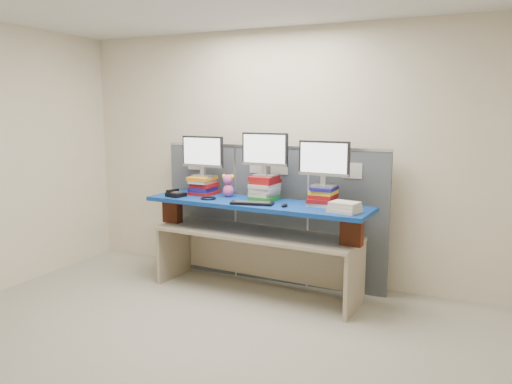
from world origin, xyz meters
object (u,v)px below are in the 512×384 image
at_px(desk, 256,244).
at_px(monitor_left, 203,154).
at_px(blue_board, 256,204).
at_px(desk_phone, 176,194).
at_px(keyboard, 252,203).
at_px(monitor_right, 324,161).
at_px(monitor_center, 265,152).

height_order(desk, monitor_left, monitor_left).
bearing_deg(blue_board, desk_phone, -170.98).
bearing_deg(keyboard, monitor_left, 145.64).
bearing_deg(desk, keyboard, -76.40).
distance_m(monitor_right, keyboard, 0.82).
distance_m(blue_board, monitor_right, 0.84).
bearing_deg(desk_phone, keyboard, 9.53).
height_order(monitor_center, desk_phone, monitor_center).
relative_size(monitor_left, monitor_right, 1.00).
distance_m(desk, blue_board, 0.43).
bearing_deg(monitor_right, monitor_center, 180.00).
distance_m(monitor_center, desk_phone, 1.10).
height_order(monitor_left, monitor_center, monitor_center).
xyz_separation_m(desk, monitor_right, (0.69, 0.07, 0.89)).
xyz_separation_m(desk, monitor_left, (-0.72, 0.17, 0.91)).
relative_size(monitor_right, keyboard, 1.16).
xyz_separation_m(blue_board, desk_phone, (-0.92, -0.08, 0.05)).
distance_m(blue_board, monitor_left, 0.88).
height_order(desk, keyboard, keyboard).
bearing_deg(monitor_left, monitor_right, 0.00).
height_order(monitor_left, monitor_right, monitor_left).
bearing_deg(desk_phone, monitor_center, 25.55).
xyz_separation_m(monitor_left, keyboard, (0.75, -0.32, -0.44)).
bearing_deg(blue_board, keyboard, -76.40).
bearing_deg(desk, monitor_left, 170.78).
bearing_deg(monitor_left, keyboard, -19.60).
bearing_deg(desk, monitor_center, 71.52).
distance_m(desk, monitor_right, 1.13).
relative_size(monitor_center, monitor_right, 1.00).
xyz_separation_m(blue_board, monitor_right, (0.69, 0.07, 0.46)).
bearing_deg(monitor_right, blue_board, -170.19).
distance_m(desk, monitor_left, 1.17).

